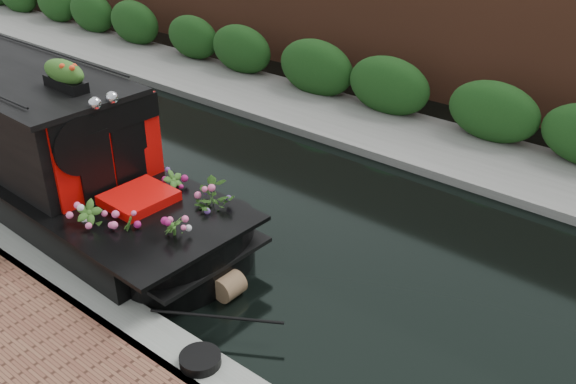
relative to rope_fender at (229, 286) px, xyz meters
The scene contains 7 objects.
ground 2.62m from the rope_fender, 131.99° to the left, with size 80.00×80.00×0.00m, color black.
near_bank_coping 2.22m from the rope_fender, 142.07° to the right, with size 40.00×0.60×0.50m, color gray.
far_bank_path 6.39m from the rope_fender, 105.87° to the left, with size 40.00×2.40×0.34m, color slate.
far_hedge 7.26m from the rope_fender, 103.93° to the left, with size 40.00×1.10×2.80m, color #194115.
far_brick_wall 9.31m from the rope_fender, 100.81° to the left, with size 40.00×1.00×8.00m, color brown.
rope_fender is the anchor object (origin of this frame).
coiled_mooring_rope 1.59m from the rope_fender, 58.08° to the right, with size 0.49×0.49×0.12m, color black.
Camera 1 is at (6.88, -6.92, 5.57)m, focal length 40.00 mm.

